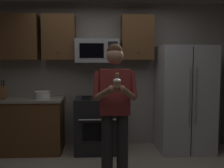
% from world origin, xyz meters
% --- Properties ---
extents(wall_back, '(4.40, 0.10, 2.60)m').
position_xyz_m(wall_back, '(0.00, 1.75, 1.30)').
color(wall_back, gray).
rests_on(wall_back, ground).
extents(oven_range, '(0.76, 0.70, 0.93)m').
position_xyz_m(oven_range, '(-0.15, 1.36, 0.46)').
color(oven_range, black).
rests_on(oven_range, ground).
extents(microwave, '(0.74, 0.41, 0.40)m').
position_xyz_m(microwave, '(-0.15, 1.48, 1.72)').
color(microwave, '#9EA0A5').
extents(refrigerator, '(0.90, 0.75, 1.80)m').
position_xyz_m(refrigerator, '(1.35, 1.32, 0.90)').
color(refrigerator, '#B7BABF').
rests_on(refrigerator, ground).
extents(cabinet_row_upper, '(2.78, 0.36, 0.76)m').
position_xyz_m(cabinet_row_upper, '(-0.72, 1.53, 1.95)').
color(cabinet_row_upper, brown).
extents(counter_left, '(1.44, 0.66, 0.92)m').
position_xyz_m(counter_left, '(-1.45, 1.38, 0.46)').
color(counter_left, brown).
rests_on(counter_left, ground).
extents(knife_block, '(0.16, 0.15, 0.32)m').
position_xyz_m(knife_block, '(-1.74, 1.33, 1.03)').
color(knife_block, brown).
rests_on(knife_block, counter_left).
extents(bowl_large_white, '(0.27, 0.27, 0.12)m').
position_xyz_m(bowl_large_white, '(-1.07, 1.33, 0.99)').
color(bowl_large_white, white).
rests_on(bowl_large_white, counter_left).
extents(person, '(0.60, 0.48, 1.76)m').
position_xyz_m(person, '(0.07, 0.25, 1.00)').
color(person, '#262628').
rests_on(person, ground).
extents(cupcake, '(0.09, 0.09, 0.17)m').
position_xyz_m(cupcake, '(0.07, -0.08, 1.29)').
color(cupcake, '#A87F56').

